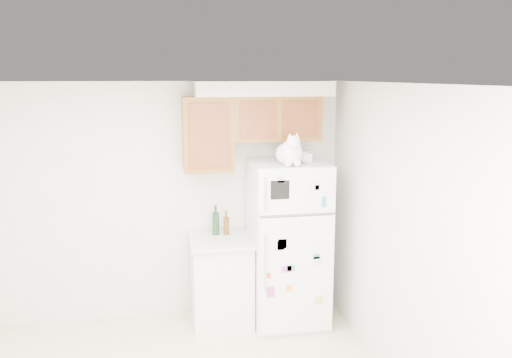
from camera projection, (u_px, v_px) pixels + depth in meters
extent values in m
cube|color=silver|center=(160.00, 202.00, 5.67)|extent=(3.80, 0.04, 2.50)
cube|color=silver|center=(418.00, 252.00, 4.08)|extent=(0.04, 4.00, 2.50)
cube|color=white|center=(156.00, 84.00, 3.50)|extent=(3.80, 4.00, 0.04)
cube|color=brown|center=(276.00, 118.00, 5.55)|extent=(0.90, 0.33, 0.45)
cube|color=brown|center=(208.00, 134.00, 5.45)|extent=(0.50, 0.33, 0.75)
cube|color=silver|center=(264.00, 89.00, 5.48)|extent=(1.40, 0.37, 0.15)
cube|color=white|center=(288.00, 243.00, 5.61)|extent=(0.76, 0.72, 1.70)
cube|color=white|center=(298.00, 191.00, 5.13)|extent=(0.74, 0.03, 0.44)
cube|color=white|center=(297.00, 275.00, 5.29)|extent=(0.74, 0.03, 1.19)
cube|color=#59595B|center=(298.00, 214.00, 5.17)|extent=(0.74, 0.03, 0.02)
cylinder|color=silver|center=(266.00, 194.00, 5.04)|extent=(0.02, 0.02, 0.32)
cylinder|color=silver|center=(265.00, 262.00, 5.17)|extent=(0.02, 0.02, 0.55)
cube|color=black|center=(280.00, 190.00, 5.07)|extent=(0.18, 0.00, 0.18)
cube|color=white|center=(282.00, 236.00, 5.16)|extent=(0.22, 0.00, 0.28)
cube|color=silver|center=(281.00, 246.00, 5.18)|extent=(0.07, 0.00, 0.09)
cube|color=#439567|center=(291.00, 268.00, 5.24)|extent=(0.08, 0.00, 0.06)
cube|color=silver|center=(318.00, 262.00, 5.28)|extent=(0.09, 0.00, 0.11)
cube|color=#397E50|center=(317.00, 257.00, 5.27)|extent=(0.07, 0.00, 0.05)
cube|color=silver|center=(314.00, 186.00, 5.13)|extent=(0.10, 0.00, 0.10)
cube|color=#CC4733|center=(268.00, 276.00, 5.21)|extent=(0.06, 0.00, 0.05)
cube|color=#B24793|center=(271.00, 292.00, 5.25)|extent=(0.08, 0.00, 0.11)
cube|color=orange|center=(289.00, 288.00, 5.28)|extent=(0.06, 0.00, 0.07)
cube|color=#A6769C|center=(281.00, 180.00, 5.06)|extent=(0.06, 0.00, 0.05)
cube|color=#AEC646|center=(319.00, 300.00, 5.36)|extent=(0.08, 0.00, 0.08)
cube|color=#E4B850|center=(282.00, 244.00, 5.18)|extent=(0.09, 0.00, 0.10)
cube|color=teal|center=(324.00, 202.00, 5.18)|extent=(0.05, 0.00, 0.11)
cube|color=#A978A1|center=(317.00, 187.00, 5.14)|extent=(0.05, 0.00, 0.05)
cube|color=#B4489F|center=(287.00, 269.00, 5.24)|extent=(0.10, 0.00, 0.07)
cube|color=white|center=(222.00, 283.00, 5.62)|extent=(0.60, 0.60, 0.88)
cube|color=beige|center=(221.00, 241.00, 5.51)|extent=(0.64, 0.64, 0.04)
ellipsoid|color=white|center=(289.00, 154.00, 5.27)|extent=(0.26, 0.35, 0.22)
ellipsoid|color=white|center=(292.00, 150.00, 5.16)|extent=(0.19, 0.15, 0.21)
sphere|color=white|center=(293.00, 142.00, 5.09)|extent=(0.13, 0.13, 0.13)
cone|color=white|center=(290.00, 136.00, 5.08)|extent=(0.04, 0.04, 0.05)
cone|color=white|center=(297.00, 135.00, 5.09)|extent=(0.04, 0.04, 0.05)
cone|color=#D88C8C|center=(290.00, 136.00, 5.07)|extent=(0.02, 0.02, 0.03)
cone|color=#D88C8C|center=(297.00, 136.00, 5.08)|extent=(0.02, 0.02, 0.03)
sphere|color=white|center=(295.00, 145.00, 5.04)|extent=(0.06, 0.06, 0.06)
sphere|color=white|center=(288.00, 163.00, 5.14)|extent=(0.07, 0.07, 0.07)
sphere|color=white|center=(297.00, 163.00, 5.15)|extent=(0.07, 0.07, 0.07)
cylinder|color=white|center=(297.00, 159.00, 5.42)|extent=(0.16, 0.22, 0.08)
cube|color=white|center=(299.00, 156.00, 5.52)|extent=(0.21, 0.18, 0.10)
cube|color=white|center=(305.00, 157.00, 5.45)|extent=(0.18, 0.16, 0.09)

